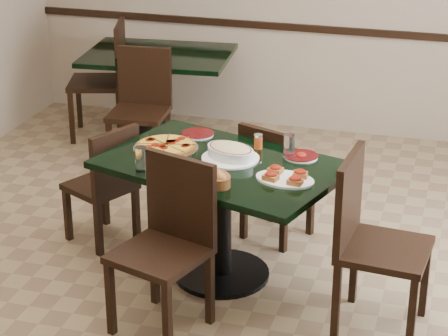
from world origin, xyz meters
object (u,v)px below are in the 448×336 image
(pepperoni_pizza, at_px, (166,146))
(main_table, at_px, (222,191))
(back_chair_left, at_px, (108,73))
(lasagna_casserole, at_px, (230,152))
(bread_basket, at_px, (214,177))
(chair_right, at_px, (368,233))
(chair_far, at_px, (272,178))
(chair_left, at_px, (107,180))
(back_chair_near, at_px, (142,101))
(chair_near, at_px, (169,235))
(back_table, at_px, (159,79))
(bruschetta_platter, at_px, (285,177))

(pepperoni_pizza, bearing_deg, main_table, -15.14)
(back_chair_left, distance_m, pepperoni_pizza, 2.31)
(lasagna_casserole, bearing_deg, bread_basket, -65.15)
(main_table, xyz_separation_m, chair_right, (0.90, -0.28, -0.01))
(chair_far, height_order, chair_left, chair_far)
(chair_right, height_order, back_chair_near, chair_right)
(chair_near, bearing_deg, lasagna_casserole, 92.79)
(chair_far, xyz_separation_m, pepperoni_pizza, (-0.56, -0.44, 0.32))
(back_chair_left, bearing_deg, pepperoni_pizza, 16.05)
(back_table, xyz_separation_m, back_chair_left, (-0.44, -0.06, 0.03))
(chair_left, distance_m, back_chair_near, 1.38)
(chair_far, bearing_deg, back_table, -27.87)
(back_table, xyz_separation_m, chair_far, (1.35, -1.57, -0.08))
(lasagna_casserole, height_order, bread_basket, bread_basket)
(chair_right, relative_size, back_chair_left, 1.00)
(bread_basket, bearing_deg, lasagna_casserole, 126.67)
(main_table, bearing_deg, chair_left, -177.04)
(chair_right, distance_m, chair_left, 1.80)
(bruschetta_platter, bearing_deg, chair_near, -132.64)
(back_chair_near, xyz_separation_m, pepperoni_pizza, (0.74, -1.46, 0.25))
(chair_right, relative_size, lasagna_casserole, 2.75)
(chair_far, xyz_separation_m, chair_near, (-0.30, -1.10, 0.09))
(back_table, xyz_separation_m, back_chair_near, (0.06, -0.55, -0.01))
(back_chair_near, bearing_deg, back_chair_left, 130.70)
(chair_far, distance_m, chair_right, 1.10)
(chair_right, bearing_deg, back_chair_left, 52.33)
(chair_left, bearing_deg, chair_far, 135.11)
(main_table, bearing_deg, back_table, 136.28)
(chair_right, height_order, bruschetta_platter, chair_right)
(main_table, height_order, bread_basket, bread_basket)
(lasagna_casserole, bearing_deg, back_chair_near, 150.69)
(chair_right, bearing_deg, back_chair_near, 52.77)
(chair_far, relative_size, bread_basket, 2.96)
(chair_near, bearing_deg, pepperoni_pizza, 128.46)
(back_chair_near, distance_m, bread_basket, 2.22)
(back_chair_left, distance_m, lasagna_casserole, 2.59)
(main_table, relative_size, chair_right, 1.57)
(back_chair_near, bearing_deg, chair_right, -47.18)
(back_table, distance_m, chair_far, 2.07)
(back_table, bearing_deg, bread_basket, -68.62)
(main_table, bearing_deg, back_chair_left, 145.38)
(back_chair_left, height_order, bruschetta_platter, back_chair_left)
(chair_near, bearing_deg, back_chair_near, 132.52)
(back_table, relative_size, lasagna_casserole, 3.53)
(back_chair_near, height_order, pepperoni_pizza, back_chair_near)
(chair_near, xyz_separation_m, chair_left, (-0.70, 0.77, -0.09))
(chair_right, bearing_deg, bread_basket, 97.01)
(back_chair_left, bearing_deg, bruschetta_platter, 26.29)
(chair_near, bearing_deg, main_table, 94.51)
(back_chair_near, xyz_separation_m, lasagna_casserole, (1.15, -1.50, 0.28))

